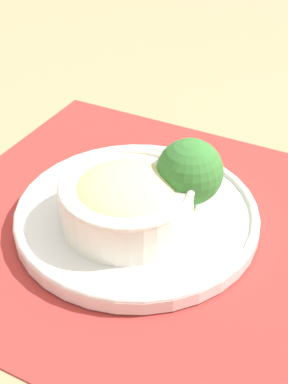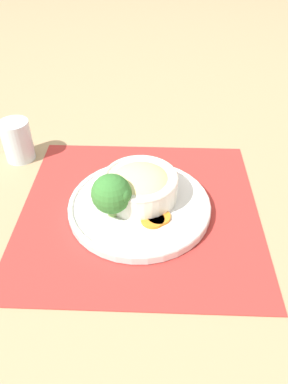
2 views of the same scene
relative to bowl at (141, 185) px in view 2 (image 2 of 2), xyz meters
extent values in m
plane|color=tan|center=(0.00, 0.02, -0.05)|extent=(4.00, 4.00, 0.00)
cube|color=#B2332D|center=(0.00, 0.02, -0.05)|extent=(0.51, 0.50, 0.00)
cylinder|color=white|center=(0.00, 0.02, -0.04)|extent=(0.29, 0.29, 0.02)
torus|color=white|center=(0.00, 0.02, -0.03)|extent=(0.29, 0.29, 0.01)
cylinder|color=silver|center=(0.00, 0.00, -0.01)|extent=(0.15, 0.15, 0.05)
torus|color=silver|center=(0.00, 0.00, 0.02)|extent=(0.15, 0.15, 0.01)
ellipsoid|color=beige|center=(0.00, 0.00, 0.01)|extent=(0.12, 0.12, 0.06)
cylinder|color=#84AD5B|center=(0.05, 0.06, -0.02)|extent=(0.02, 0.02, 0.02)
sphere|color=#387A33|center=(0.05, 0.06, 0.02)|extent=(0.08, 0.08, 0.08)
sphere|color=#387A33|center=(0.03, 0.07, 0.03)|extent=(0.03, 0.03, 0.03)
sphere|color=#387A33|center=(0.07, 0.05, 0.02)|extent=(0.03, 0.03, 0.03)
cylinder|color=orange|center=(-0.03, 0.07, -0.03)|extent=(0.05, 0.05, 0.01)
cylinder|color=orange|center=(-0.04, 0.06, -0.03)|extent=(0.05, 0.05, 0.01)
cylinder|color=silver|center=(0.31, -0.14, 0.00)|extent=(0.07, 0.07, 0.10)
cylinder|color=silver|center=(0.31, -0.14, -0.02)|extent=(0.06, 0.06, 0.06)
camera|label=1|loc=(0.26, -0.40, 0.37)|focal=50.00mm
camera|label=2|loc=(-0.06, 0.59, 0.48)|focal=35.00mm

